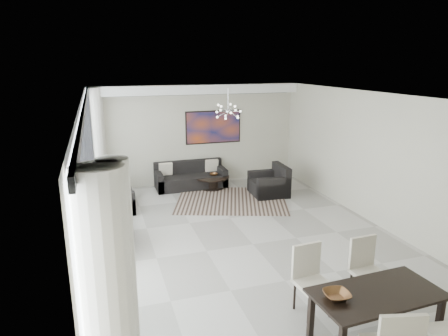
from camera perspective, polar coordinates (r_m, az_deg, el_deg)
name	(u,v)px	position (r m, az deg, el deg)	size (l,w,h in m)	color
room_shell	(277,172)	(7.78, 7.51, -0.63)	(6.00, 9.00, 2.90)	#A8A39B
window_wall	(97,188)	(7.07, -17.66, -2.68)	(0.37, 8.95, 2.90)	white
soffit	(198,89)	(11.43, -3.77, 11.15)	(5.98, 0.40, 0.26)	white
painting	(213,127)	(11.85, -1.52, 5.86)	(1.68, 0.04, 0.98)	#A74117
chandelier	(228,111)	(9.83, 0.58, 8.10)	(0.66, 0.66, 0.71)	silver
rug	(231,200)	(10.50, 1.08, -4.61)	(2.82, 2.17, 0.01)	black
coffee_table	(212,181)	(11.46, -1.77, -1.91)	(1.01, 1.01, 0.35)	black
bowl_coffee	(214,175)	(11.44, -1.49, -0.94)	(0.24, 0.24, 0.07)	brown
sofa_main	(191,179)	(11.58, -4.80, -1.54)	(2.01, 0.82, 0.73)	black
loveseat	(113,197)	(10.34, -15.63, -3.97)	(0.89, 1.58, 0.79)	black
armchair	(270,185)	(10.95, 6.59, -2.39)	(0.96, 1.01, 0.81)	black
side_table	(109,199)	(9.77, -16.14, -4.33)	(0.43, 0.43, 0.59)	black
tv_console	(107,234)	(8.23, -16.39, -9.08)	(0.46, 1.63, 0.51)	black
television	(113,205)	(8.02, -15.56, -5.06)	(1.19, 0.16, 0.69)	gray
dining_table	(377,298)	(5.68, 20.99, -17.01)	(1.71, 0.91, 0.70)	black
dining_chair_nw	(310,274)	(6.04, 12.14, -14.56)	(0.50, 0.50, 1.01)	#BFAF9E
dining_chair_ne	(366,264)	(6.55, 19.59, -12.85)	(0.47, 0.47, 0.98)	#BFAF9E
bowl_dining	(337,295)	(5.34, 15.82, -17.10)	(0.32, 0.32, 0.08)	brown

